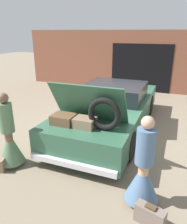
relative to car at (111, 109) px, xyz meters
The scene contains 6 objects.
ground_plane 0.59m from the car, 108.13° to the left, with size 40.00×40.00×0.00m, color #7F705B.
garage_wall_back 4.81m from the car, 90.01° to the left, with size 12.00×0.14×2.80m.
car is the anchor object (origin of this frame).
person_left 2.99m from the car, 117.88° to the right, with size 0.55×0.55×1.61m.
person_right 3.07m from the car, 62.91° to the right, with size 0.57×0.57×1.56m.
suitcase_beside_right_person 3.56m from the car, 63.08° to the right, with size 0.48×0.29×0.34m.
Camera 1 is at (1.74, -5.78, 2.72)m, focal length 35.00 mm.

